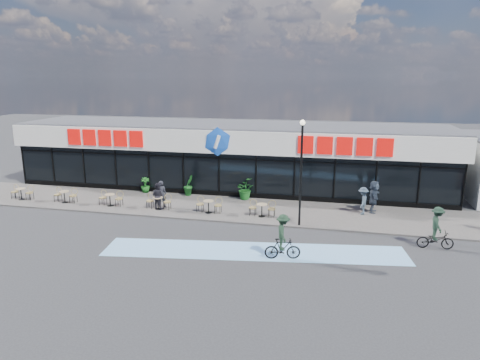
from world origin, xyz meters
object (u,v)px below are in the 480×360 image
object	(u,v)px
potted_plant_left	(145,185)
patron_left	(161,194)
patron_right	(158,196)
cyclist_a	(283,239)
potted_plant_right	(244,189)
pedestrian_b	(374,197)
bistro_set_0	(22,192)
lamp_post	(301,165)
pedestrian_a	(363,201)
cyclist_b	(436,231)
potted_plant_mid	(188,185)

from	to	relation	value
potted_plant_left	patron_left	world-z (taller)	patron_left
patron_right	cyclist_a	world-z (taller)	cyclist_a
potted_plant_right	pedestrian_b	bearing A→B (deg)	-7.66
bistro_set_0	pedestrian_b	xyz separation A→B (m)	(22.13, 2.12, 0.49)
lamp_post	potted_plant_right	distance (m)	6.40
potted_plant_right	patron_right	bearing A→B (deg)	-145.65
patron_right	pedestrian_a	bearing A→B (deg)	-159.85
potted_plant_left	lamp_post	bearing A→B (deg)	-21.87
bistro_set_0	pedestrian_b	bearing A→B (deg)	5.48
cyclist_b	potted_plant_right	bearing A→B (deg)	150.63
bistro_set_0	pedestrian_b	world-z (taller)	pedestrian_b
patron_left	cyclist_b	xyz separation A→B (m)	(15.04, -3.08, -0.05)
patron_right	potted_plant_right	bearing A→B (deg)	-132.93
potted_plant_left	cyclist_b	distance (m)	18.49
bistro_set_0	potted_plant_left	size ratio (longest dim) A/B	1.48
pedestrian_b	patron_left	bearing A→B (deg)	105.53
potted_plant_mid	pedestrian_a	world-z (taller)	pedestrian_a
potted_plant_right	patron_right	distance (m)	5.63
cyclist_b	patron_left	bearing A→B (deg)	168.42
patron_left	patron_right	bearing A→B (deg)	61.78
potted_plant_right	cyclist_b	world-z (taller)	cyclist_b
cyclist_a	cyclist_b	xyz separation A→B (m)	(6.87, 2.74, -0.07)
potted_plant_mid	patron_left	xyz separation A→B (m)	(-0.72, -2.90, 0.15)
lamp_post	patron_right	xyz separation A→B (m)	(-8.61, 1.10, -2.53)
bistro_set_0	patron_left	distance (m)	9.57
potted_plant_mid	patron_left	world-z (taller)	patron_left
potted_plant_right	pedestrian_a	xyz separation A→B (m)	(7.38, -1.61, 0.13)
potted_plant_left	potted_plant_right	world-z (taller)	potted_plant_right
bistro_set_0	patron_right	size ratio (longest dim) A/B	0.96
bistro_set_0	potted_plant_mid	bearing A→B (deg)	17.76
pedestrian_a	potted_plant_left	bearing A→B (deg)	-89.85
bistro_set_0	patron_left	xyz separation A→B (m)	(9.56, 0.39, 0.37)
patron_left	patron_right	distance (m)	0.37
potted_plant_left	potted_plant_mid	world-z (taller)	potted_plant_mid
lamp_post	bistro_set_0	xyz separation A→B (m)	(-18.09, 1.07, -2.87)
potted_plant_mid	patron_left	size ratio (longest dim) A/B	0.82
patron_right	pedestrian_a	size ratio (longest dim) A/B	0.99
pedestrian_a	cyclist_a	distance (m)	7.98
patron_left	pedestrian_b	xyz separation A→B (m)	(12.58, 1.73, 0.13)
potted_plant_left	cyclist_a	world-z (taller)	cyclist_a
lamp_post	cyclist_b	size ratio (longest dim) A/B	2.77
bistro_set_0	potted_plant_right	size ratio (longest dim) A/B	1.14
bistro_set_0	cyclist_b	distance (m)	24.74
potted_plant_right	cyclist_a	bearing A→B (deg)	-67.39
patron_right	cyclist_a	xyz separation A→B (m)	(8.24, -5.46, 0.05)
cyclist_b	potted_plant_left	bearing A→B (deg)	160.99
pedestrian_a	pedestrian_b	size ratio (longest dim) A/B	0.85
patron_right	cyclist_a	bearing A→B (deg)	159.20
patron_right	potted_plant_left	bearing A→B (deg)	-41.72
bistro_set_0	patron_right	world-z (taller)	patron_right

